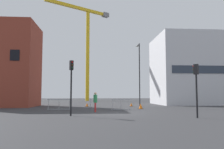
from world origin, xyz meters
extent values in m
plane|color=#333335|center=(0.00, 0.00, 0.00)|extent=(160.00, 160.00, 0.00)
cube|color=brown|center=(-13.93, 11.28, 5.42)|extent=(8.52, 6.77, 10.83)
cube|color=black|center=(-11.37, 7.86, 6.19)|extent=(1.10, 0.06, 1.30)
cube|color=silver|center=(13.21, 16.70, 5.44)|extent=(10.58, 10.00, 10.87)
cube|color=#2D3847|center=(13.21, 11.66, 5.08)|extent=(8.89, 0.08, 1.10)
cylinder|color=gold|center=(-3.80, 39.45, 11.37)|extent=(0.90, 0.90, 22.74)
cube|color=gold|center=(-6.30, 37.75, 23.14)|extent=(14.67, 10.35, 0.70)
cube|color=slate|center=(0.77, 42.58, 23.14)|extent=(2.16, 2.01, 1.10)
cylinder|color=#2D2D30|center=(3.75, 9.37, 4.07)|extent=(0.14, 0.14, 8.14)
cube|color=#2D2D30|center=(3.73, 9.98, 8.04)|extent=(0.14, 1.23, 0.10)
ellipsoid|color=silver|center=(3.71, 10.60, 8.02)|extent=(0.44, 0.24, 0.16)
cylinder|color=black|center=(-3.69, -2.95, 1.69)|extent=(0.12, 0.12, 3.37)
cube|color=black|center=(-3.69, -2.95, 3.72)|extent=(0.33, 0.35, 0.70)
sphere|color=red|center=(-3.62, -3.11, 3.94)|extent=(0.11, 0.11, 0.11)
sphere|color=#3C2905|center=(-3.62, -3.11, 3.72)|extent=(0.11, 0.11, 0.11)
sphere|color=#07330F|center=(-3.62, -3.11, 3.50)|extent=(0.11, 0.11, 0.11)
cylinder|color=black|center=(4.88, -5.09, 1.46)|extent=(0.12, 0.12, 2.92)
cube|color=black|center=(4.88, -5.09, 3.27)|extent=(0.37, 0.37, 0.70)
sphere|color=red|center=(4.76, -4.97, 3.49)|extent=(0.11, 0.11, 0.11)
sphere|color=#3C2905|center=(4.76, -4.97, 3.27)|extent=(0.11, 0.11, 0.11)
sphere|color=#07330F|center=(4.76, -4.97, 3.05)|extent=(0.11, 0.11, 0.11)
cylinder|color=red|center=(-1.88, 0.94, 0.42)|extent=(0.14, 0.14, 0.84)
cylinder|color=red|center=(-1.90, 0.74, 0.42)|extent=(0.14, 0.14, 0.84)
cylinder|color=#2D844C|center=(-1.89, 0.84, 1.19)|extent=(0.34, 0.34, 0.70)
sphere|color=tan|center=(-1.89, 0.84, 1.65)|extent=(0.23, 0.23, 0.23)
cube|color=#B2B5BA|center=(-2.42, 8.41, 1.05)|extent=(0.13, 1.97, 0.06)
cube|color=#B2B5BA|center=(-2.42, 8.41, 0.10)|extent=(0.13, 1.97, 0.06)
cylinder|color=#B2B5BA|center=(-2.45, 7.52, 0.53)|extent=(0.04, 0.04, 1.05)
cylinder|color=#B2B5BA|center=(-2.42, 8.41, 0.53)|extent=(0.04, 0.04, 1.05)
cylinder|color=#B2B5BA|center=(-2.39, 9.30, 0.53)|extent=(0.04, 0.04, 1.05)
cube|color=gray|center=(0.65, 2.91, 1.05)|extent=(1.95, 0.22, 0.06)
cube|color=gray|center=(0.65, 2.91, 0.10)|extent=(1.95, 0.22, 0.06)
cylinder|color=gray|center=(-0.23, 2.84, 0.53)|extent=(0.04, 0.04, 1.05)
cylinder|color=gray|center=(0.65, 2.91, 0.53)|extent=(0.04, 0.04, 1.05)
cylinder|color=gray|center=(1.53, 2.98, 0.53)|extent=(0.04, 0.04, 1.05)
cube|color=gray|center=(-5.53, 3.76, 1.05)|extent=(2.36, 0.17, 0.06)
cube|color=gray|center=(-5.53, 3.76, 0.10)|extent=(2.36, 0.17, 0.06)
cylinder|color=gray|center=(-6.58, 3.81, 0.53)|extent=(0.04, 0.04, 1.05)
cylinder|color=gray|center=(-5.53, 3.76, 0.53)|extent=(0.04, 0.04, 1.05)
cylinder|color=gray|center=(-4.47, 3.71, 0.53)|extent=(0.04, 0.04, 1.05)
cube|color=black|center=(3.05, 5.18, 0.01)|extent=(0.58, 0.58, 0.03)
cone|color=orange|center=(3.05, 5.18, 0.29)|extent=(0.44, 0.44, 0.58)
cube|color=black|center=(-2.94, 10.51, 0.01)|extent=(0.49, 0.49, 0.03)
cone|color=orange|center=(-2.94, 10.51, 0.25)|extent=(0.38, 0.38, 0.50)
cube|color=black|center=(2.91, 10.95, 0.01)|extent=(0.47, 0.47, 0.03)
cone|color=orange|center=(2.91, 10.95, 0.24)|extent=(0.36, 0.36, 0.48)
camera|label=1|loc=(-1.95, -20.71, 1.56)|focal=38.34mm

